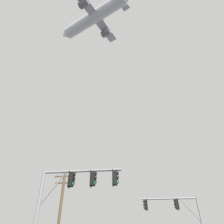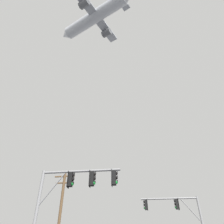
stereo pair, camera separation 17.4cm
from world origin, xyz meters
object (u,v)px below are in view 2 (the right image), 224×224
Objects in this scene: signal_pole_near at (70,193)px; utility_pole at (60,216)px; airplane at (95,17)px; signal_pole_far at (181,216)px.

utility_pole reaches higher than signal_pole_near.
signal_pole_near is at bearing -66.42° from utility_pole.
utility_pole is at bearing -84.71° from airplane.
utility_pole is (-3.69, 8.46, -0.03)m from signal_pole_near.
signal_pole_near is 0.70× the size of utility_pole.
signal_pole_near is 9.23m from utility_pole.
signal_pole_far is 51.94m from airplane.
airplane reaches higher than signal_pole_far.
signal_pole_far is at bearing 49.10° from signal_pole_near.
utility_pole is 50.44m from airplane.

